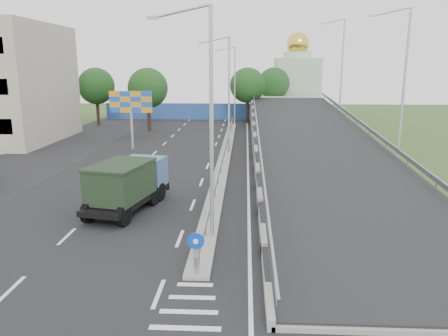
# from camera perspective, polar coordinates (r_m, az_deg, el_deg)

# --- Properties ---
(ground) EXTENTS (160.00, 160.00, 0.00)m
(ground) POSITION_cam_1_polar(r_m,az_deg,el_deg) (14.96, -4.57, -18.13)
(ground) COLOR #2D4C1E
(ground) RESTS_ON ground
(road_surface) EXTENTS (26.00, 90.00, 0.04)m
(road_surface) POSITION_cam_1_polar(r_m,az_deg,el_deg) (33.92, -5.32, -0.12)
(road_surface) COLOR black
(road_surface) RESTS_ON ground
(parking_strip) EXTENTS (8.00, 90.00, 0.05)m
(parking_strip) POSITION_cam_1_polar(r_m,az_deg,el_deg) (37.99, -25.13, 0.11)
(parking_strip) COLOR black
(parking_strip) RESTS_ON ground
(median) EXTENTS (1.00, 44.00, 0.20)m
(median) POSITION_cam_1_polar(r_m,az_deg,el_deg) (37.50, 0.07, 1.38)
(median) COLOR gray
(median) RESTS_ON ground
(overpass_ramp) EXTENTS (10.00, 50.00, 3.50)m
(overpass_ramp) POSITION_cam_1_polar(r_m,az_deg,el_deg) (37.60, 11.59, 3.70)
(overpass_ramp) COLOR gray
(overpass_ramp) RESTS_ON ground
(median_guardrail) EXTENTS (0.09, 44.00, 0.71)m
(median_guardrail) POSITION_cam_1_polar(r_m,az_deg,el_deg) (37.38, 0.07, 2.35)
(median_guardrail) COLOR gray
(median_guardrail) RESTS_ON median
(sign_bollard) EXTENTS (0.64, 0.23, 1.67)m
(sign_bollard) POSITION_cam_1_polar(r_m,az_deg,el_deg) (16.39, -3.66, -11.10)
(sign_bollard) COLOR black
(sign_bollard) RESTS_ON median
(lamp_post_near) EXTENTS (2.74, 0.18, 10.08)m
(lamp_post_near) POSITION_cam_1_polar(r_m,az_deg,el_deg) (18.85, -2.23, 7.20)
(lamp_post_near) COLOR #B2B5B7
(lamp_post_near) RESTS_ON median
(lamp_post_mid) EXTENTS (2.74, 0.18, 10.08)m
(lamp_post_mid) POSITION_cam_1_polar(r_m,az_deg,el_deg) (38.76, 0.38, 10.27)
(lamp_post_mid) COLOR #B2B5B7
(lamp_post_mid) RESTS_ON median
(lamp_post_far) EXTENTS (2.74, 0.18, 10.08)m
(lamp_post_far) POSITION_cam_1_polar(r_m,az_deg,el_deg) (58.73, 1.23, 11.26)
(lamp_post_far) COLOR #B2B5B7
(lamp_post_far) RESTS_ON median
(blue_wall) EXTENTS (30.00, 0.50, 2.40)m
(blue_wall) POSITION_cam_1_polar(r_m,az_deg,el_deg) (65.26, -2.28, 7.38)
(blue_wall) COLOR #284293
(blue_wall) RESTS_ON ground
(church) EXTENTS (7.00, 7.00, 13.80)m
(church) POSITION_cam_1_polar(r_m,az_deg,el_deg) (73.18, 9.46, 11.07)
(church) COLOR #B2CCAD
(church) RESTS_ON ground
(billboard) EXTENTS (4.00, 0.24, 5.50)m
(billboard) POSITION_cam_1_polar(r_m,az_deg,el_deg) (42.22, -12.08, 8.02)
(billboard) COLOR #B2B5B7
(billboard) RESTS_ON ground
(tree_left_mid) EXTENTS (4.80, 4.80, 7.60)m
(tree_left_mid) POSITION_cam_1_polar(r_m,az_deg,el_deg) (54.03, -9.91, 10.23)
(tree_left_mid) COLOR black
(tree_left_mid) RESTS_ON ground
(tree_median_far) EXTENTS (4.80, 4.80, 7.60)m
(tree_median_far) POSITION_cam_1_polar(r_m,az_deg,el_deg) (60.73, 3.10, 10.71)
(tree_median_far) COLOR black
(tree_median_far) RESTS_ON ground
(tree_left_far) EXTENTS (4.80, 4.80, 7.60)m
(tree_left_far) POSITION_cam_1_polar(r_m,az_deg,el_deg) (61.02, -16.35, 10.22)
(tree_left_far) COLOR black
(tree_left_far) RESTS_ON ground
(tree_ramp_far) EXTENTS (4.80, 4.80, 7.60)m
(tree_ramp_far) POSITION_cam_1_polar(r_m,az_deg,el_deg) (67.85, 6.52, 10.90)
(tree_ramp_far) COLOR black
(tree_ramp_far) RESTS_ON ground
(dump_truck) EXTENTS (3.62, 6.65, 2.78)m
(dump_truck) POSITION_cam_1_polar(r_m,az_deg,el_deg) (24.50, -12.41, -1.87)
(dump_truck) COLOR black
(dump_truck) RESTS_ON ground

